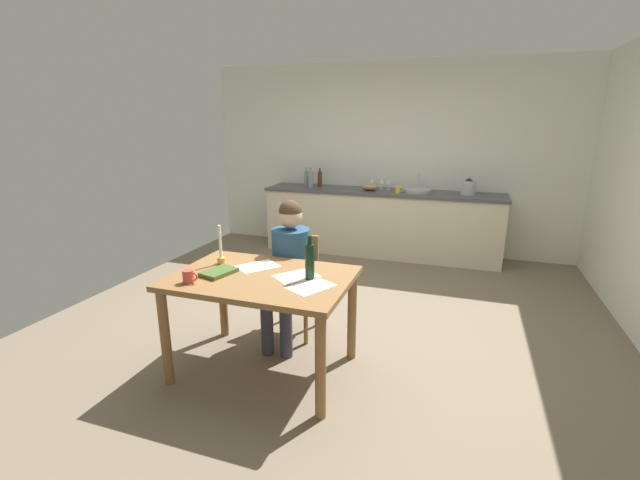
% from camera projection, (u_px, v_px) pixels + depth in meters
% --- Properties ---
extents(ground_plane, '(5.20, 5.20, 0.04)m').
position_uv_depth(ground_plane, '(332.00, 322.00, 4.04)').
color(ground_plane, '#7A6B56').
extents(wall_back, '(5.20, 0.12, 2.60)m').
position_uv_depth(wall_back, '(388.00, 159.00, 6.06)').
color(wall_back, silver).
rests_on(wall_back, ground).
extents(kitchen_counter, '(3.24, 0.64, 0.90)m').
position_uv_depth(kitchen_counter, '(380.00, 222.00, 5.96)').
color(kitchen_counter, beige).
rests_on(kitchen_counter, ground).
extents(dining_table, '(1.27, 0.88, 0.75)m').
position_uv_depth(dining_table, '(262.00, 290.00, 3.07)').
color(dining_table, olive).
rests_on(dining_table, ground).
extents(chair_at_table, '(0.42, 0.42, 0.85)m').
position_uv_depth(chair_at_table, '(295.00, 280.00, 3.74)').
color(chair_at_table, olive).
rests_on(chair_at_table, ground).
extents(person_seated, '(0.34, 0.60, 1.19)m').
position_uv_depth(person_seated, '(289.00, 263.00, 3.55)').
color(person_seated, navy).
rests_on(person_seated, ground).
extents(coffee_mug, '(0.11, 0.08, 0.09)m').
position_uv_depth(coffee_mug, '(189.00, 276.00, 2.89)').
color(coffee_mug, '#D84C3F').
rests_on(coffee_mug, dining_table).
extents(candlestick, '(0.06, 0.06, 0.31)m').
position_uv_depth(candlestick, '(221.00, 253.00, 3.27)').
color(candlestick, gold).
rests_on(candlestick, dining_table).
extents(book_magazine, '(0.22, 0.28, 0.03)m').
position_uv_depth(book_magazine, '(219.00, 272.00, 3.06)').
color(book_magazine, '#455E2A').
rests_on(book_magazine, dining_table).
extents(paper_letter, '(0.35, 0.36, 0.00)m').
position_uv_depth(paper_letter, '(258.00, 266.00, 3.23)').
color(paper_letter, white).
rests_on(paper_letter, dining_table).
extents(paper_bill, '(0.35, 0.36, 0.00)m').
position_uv_depth(paper_bill, '(297.00, 276.00, 3.03)').
color(paper_bill, white).
rests_on(paper_bill, dining_table).
extents(paper_envelope, '(0.32, 0.36, 0.00)m').
position_uv_depth(paper_envelope, '(311.00, 286.00, 2.83)').
color(paper_envelope, white).
rests_on(paper_envelope, dining_table).
extents(wine_bottle_on_table, '(0.07, 0.07, 0.31)m').
position_uv_depth(wine_bottle_on_table, '(310.00, 261.00, 2.94)').
color(wine_bottle_on_table, black).
rests_on(wine_bottle_on_table, dining_table).
extents(sink_unit, '(0.36, 0.36, 0.24)m').
position_uv_depth(sink_unit, '(417.00, 191.00, 5.69)').
color(sink_unit, '#B2B7BC').
rests_on(sink_unit, kitchen_counter).
extents(bottle_oil, '(0.06, 0.06, 0.27)m').
position_uv_depth(bottle_oil, '(306.00, 178.00, 6.21)').
color(bottle_oil, '#8C999E').
rests_on(bottle_oil, kitchen_counter).
extents(bottle_vinegar, '(0.07, 0.07, 0.28)m').
position_uv_depth(bottle_vinegar, '(311.00, 179.00, 6.08)').
color(bottle_vinegar, '#8C999E').
rests_on(bottle_vinegar, kitchen_counter).
extents(bottle_wine_red, '(0.06, 0.06, 0.27)m').
position_uv_depth(bottle_wine_red, '(320.00, 179.00, 6.15)').
color(bottle_wine_red, '#593319').
rests_on(bottle_wine_red, kitchen_counter).
extents(mixing_bowl, '(0.22, 0.22, 0.10)m').
position_uv_depth(mixing_bowl, '(370.00, 187.00, 5.85)').
color(mixing_bowl, tan).
rests_on(mixing_bowl, kitchen_counter).
extents(stovetop_kettle, '(0.18, 0.18, 0.22)m').
position_uv_depth(stovetop_kettle, '(468.00, 187.00, 5.46)').
color(stovetop_kettle, '#B7BABF').
rests_on(stovetop_kettle, kitchen_counter).
extents(wine_glass_near_sink, '(0.07, 0.07, 0.15)m').
position_uv_depth(wine_glass_near_sink, '(389.00, 181.00, 5.93)').
color(wine_glass_near_sink, silver).
rests_on(wine_glass_near_sink, kitchen_counter).
extents(wine_glass_by_kettle, '(0.07, 0.07, 0.15)m').
position_uv_depth(wine_glass_by_kettle, '(382.00, 181.00, 5.96)').
color(wine_glass_by_kettle, silver).
rests_on(wine_glass_by_kettle, kitchen_counter).
extents(wine_glass_back_left, '(0.07, 0.07, 0.15)m').
position_uv_depth(wine_glass_back_left, '(372.00, 181.00, 6.00)').
color(wine_glass_back_left, silver).
rests_on(wine_glass_back_left, kitchen_counter).
extents(teacup_on_counter, '(0.11, 0.07, 0.09)m').
position_uv_depth(teacup_on_counter, '(398.00, 190.00, 5.61)').
color(teacup_on_counter, '#F2CC4C').
rests_on(teacup_on_counter, kitchen_counter).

